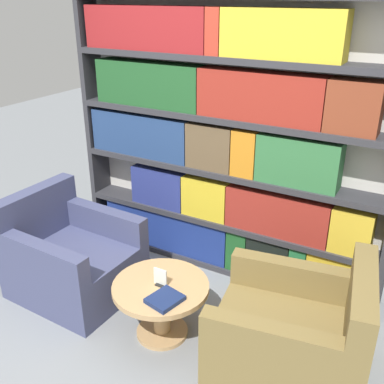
% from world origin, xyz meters
% --- Properties ---
extents(ground_plane, '(14.00, 14.00, 0.00)m').
position_xyz_m(ground_plane, '(0.00, 0.00, 0.00)').
color(ground_plane, gray).
extents(bookshelf, '(2.80, 0.30, 2.34)m').
position_xyz_m(bookshelf, '(-0.03, 1.27, 1.15)').
color(bookshelf, silver).
rests_on(bookshelf, ground_plane).
extents(armchair_left, '(0.97, 0.84, 0.85)m').
position_xyz_m(armchair_left, '(-0.93, 0.29, 0.29)').
color(armchair_left, '#42476B').
rests_on(armchair_left, ground_plane).
extents(armchair_right, '(1.06, 0.95, 0.85)m').
position_xyz_m(armchair_right, '(0.99, 0.30, 0.29)').
color(armchair_right, olive).
rests_on(armchair_right, ground_plane).
extents(coffee_table, '(0.70, 0.70, 0.44)m').
position_xyz_m(coffee_table, '(0.03, 0.20, 0.31)').
color(coffee_table, tan).
rests_on(coffee_table, ground_plane).
extents(table_sign, '(0.10, 0.06, 0.13)m').
position_xyz_m(table_sign, '(0.03, 0.20, 0.49)').
color(table_sign, black).
rests_on(table_sign, coffee_table).
extents(stray_book, '(0.23, 0.26, 0.03)m').
position_xyz_m(stray_book, '(0.15, 0.05, 0.45)').
color(stray_book, navy).
rests_on(stray_book, coffee_table).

